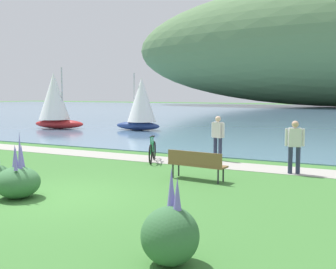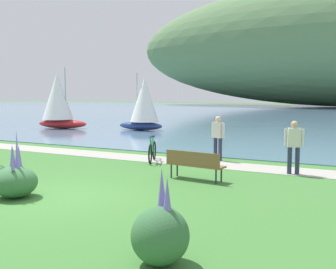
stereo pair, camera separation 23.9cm
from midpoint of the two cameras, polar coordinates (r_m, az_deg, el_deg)
name	(u,v)px [view 2 (the right image)]	position (r m, az deg, el deg)	size (l,w,h in m)	color
ground_plane	(57,196)	(10.87, -14.45, -8.20)	(200.00, 200.00, 0.00)	#3D7533
bay_water	(323,114)	(56.04, 20.66, 2.71)	(180.00, 80.00, 0.04)	#5B7F9E
shoreline_path	(171,161)	(15.90, 0.81, -3.62)	(60.00, 1.50, 0.01)	#A39E93
park_bench_near_camera	(194,163)	(12.33, 4.21, -3.92)	(1.84, 0.67, 0.88)	brown
bicycle_leaning_near_bench	(152,151)	(15.69, -1.74, -2.29)	(0.72, 1.66, 1.01)	black
person_at_shoreline	(218,135)	(15.98, 7.31, -0.10)	(0.58, 0.33, 1.71)	#282D47
person_on_the_grass	(294,144)	(13.77, 17.40, -1.24)	(0.58, 0.33, 1.71)	#282D47
echium_bush_closest_to_camera	(160,234)	(6.40, 0.04, -13.52)	(0.89, 0.89, 1.47)	#386B3D
echium_bush_mid_cluster	(15,180)	(10.96, -19.71, -5.97)	(1.10, 1.10, 1.68)	#386B3D
sailboat_mid_bay	(144,103)	(28.57, -3.10, 4.31)	(3.38, 2.07, 3.93)	navy
sailboat_toward_hillside	(58,100)	(31.07, -14.66, 4.63)	(3.87, 2.69, 4.38)	#B22323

